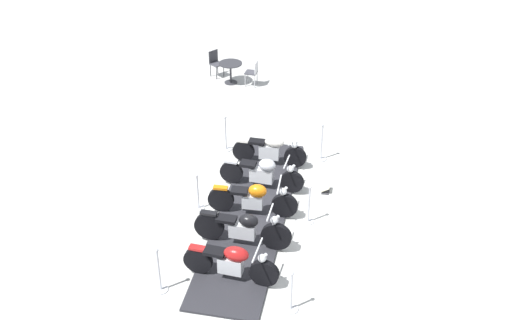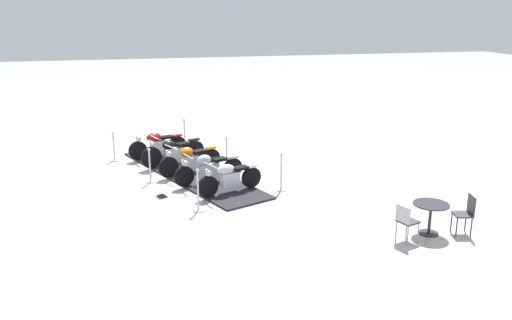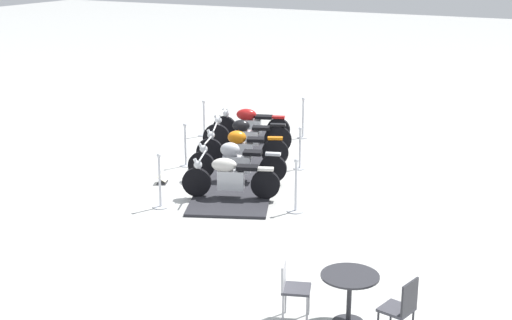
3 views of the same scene
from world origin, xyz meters
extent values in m
plane|color=silver|center=(0.00, 0.00, 0.00)|extent=(80.00, 80.00, 0.00)
cube|color=#28282D|center=(0.00, 0.00, 0.03)|extent=(4.10, 6.94, 0.06)
cylinder|color=black|center=(-1.58, 1.91, 0.38)|extent=(0.65, 0.33, 0.64)
cylinder|color=black|center=(-0.18, 2.37, 0.38)|extent=(0.65, 0.33, 0.64)
cube|color=silver|center=(-0.88, 2.14, 0.43)|extent=(0.57, 0.39, 0.40)
ellipsoid|color=#AD1919|center=(-1.00, 2.10, 0.76)|extent=(0.62, 0.47, 0.32)
cube|color=black|center=(-0.55, 2.25, 0.72)|extent=(0.52, 0.41, 0.08)
cube|color=#AD1919|center=(-0.18, 2.37, 0.73)|extent=(0.38, 0.26, 0.06)
cylinder|color=silver|center=(-1.51, 1.93, 0.65)|extent=(0.29, 0.15, 0.54)
cylinder|color=silver|center=(-1.44, 1.96, 0.98)|extent=(0.28, 0.75, 0.04)
sphere|color=silver|center=(-1.53, 1.93, 0.78)|extent=(0.18, 0.18, 0.18)
cylinder|color=black|center=(-1.18, 0.80, 0.41)|extent=(0.70, 0.36, 0.70)
cylinder|color=black|center=(0.30, 1.34, 0.41)|extent=(0.70, 0.36, 0.70)
cube|color=silver|center=(-0.44, 1.07, 0.43)|extent=(0.64, 0.42, 0.37)
ellipsoid|color=black|center=(-0.58, 1.02, 0.74)|extent=(0.52, 0.44, 0.30)
cube|color=black|center=(-0.09, 1.20, 0.70)|extent=(0.52, 0.41, 0.08)
cube|color=black|center=(0.30, 1.34, 0.79)|extent=(0.41, 0.27, 0.06)
cylinder|color=silver|center=(-1.11, 0.82, 0.71)|extent=(0.29, 0.17, 0.60)
cylinder|color=silver|center=(-1.04, 0.85, 1.07)|extent=(0.26, 0.61, 0.04)
sphere|color=silver|center=(-1.13, 0.81, 0.87)|extent=(0.18, 0.18, 0.18)
cylinder|color=black|center=(-0.72, -0.33, 0.38)|extent=(0.64, 0.38, 0.65)
cylinder|color=black|center=(0.72, 0.33, 0.38)|extent=(0.64, 0.38, 0.65)
cube|color=silver|center=(0.00, 0.00, 0.42)|extent=(0.55, 0.40, 0.37)
ellipsoid|color=#D16B0F|center=(-0.11, -0.05, 0.75)|extent=(0.54, 0.48, 0.32)
cube|color=black|center=(0.29, 0.13, 0.70)|extent=(0.49, 0.44, 0.08)
cube|color=#D16B0F|center=(0.72, 0.33, 0.74)|extent=(0.38, 0.28, 0.06)
cylinder|color=silver|center=(-0.65, -0.30, 0.66)|extent=(0.27, 0.18, 0.56)
cylinder|color=silver|center=(-0.59, -0.27, 0.99)|extent=(0.36, 0.74, 0.04)
sphere|color=silver|center=(-0.68, -0.31, 0.79)|extent=(0.18, 0.18, 0.18)
cylinder|color=black|center=(-0.34, -1.33, 0.37)|extent=(0.62, 0.30, 0.62)
cylinder|color=black|center=(1.22, -0.82, 0.37)|extent=(0.62, 0.30, 0.62)
cube|color=silver|center=(0.44, -1.07, 0.43)|extent=(0.64, 0.38, 0.39)
ellipsoid|color=#B7BAC1|center=(0.29, -1.12, 0.76)|extent=(0.52, 0.45, 0.33)
cube|color=black|center=(0.78, -0.96, 0.71)|extent=(0.48, 0.41, 0.08)
cube|color=#B7BAC1|center=(1.22, -0.82, 0.70)|extent=(0.36, 0.23, 0.06)
cylinder|color=silver|center=(-0.26, -1.30, 0.63)|extent=(0.30, 0.16, 0.52)
cylinder|color=silver|center=(-0.19, -1.28, 0.95)|extent=(0.24, 0.62, 0.04)
sphere|color=silver|center=(-0.28, -1.31, 0.75)|extent=(0.18, 0.18, 0.18)
cylinder|color=black|center=(0.20, -2.41, 0.37)|extent=(0.61, 0.33, 0.61)
cylinder|color=black|center=(1.56, -1.88, 0.37)|extent=(0.61, 0.33, 0.61)
cube|color=silver|center=(0.88, -2.14, 0.43)|extent=(0.59, 0.40, 0.41)
ellipsoid|color=silver|center=(0.75, -2.19, 0.76)|extent=(0.60, 0.46, 0.29)
cube|color=black|center=(1.20, -2.01, 0.72)|extent=(0.51, 0.40, 0.08)
cube|color=silver|center=(1.56, -1.88, 0.70)|extent=(0.37, 0.25, 0.06)
cylinder|color=silver|center=(0.26, -2.38, 0.63)|extent=(0.27, 0.16, 0.53)
cylinder|color=silver|center=(0.33, -2.36, 0.95)|extent=(0.32, 0.74, 0.04)
sphere|color=silver|center=(0.23, -2.39, 0.75)|extent=(0.18, 0.18, 0.18)
cylinder|color=silver|center=(-0.18, -3.21, 0.01)|extent=(0.33, 0.33, 0.03)
cylinder|color=silver|center=(-0.18, -3.21, 0.55)|extent=(0.05, 0.05, 1.05)
sphere|color=silver|center=(-0.18, -3.21, 1.11)|extent=(0.09, 0.09, 0.09)
cylinder|color=silver|center=(-2.38, 2.16, 0.01)|extent=(0.33, 0.33, 0.03)
cylinder|color=silver|center=(-2.38, 2.16, 0.48)|extent=(0.05, 0.05, 0.91)
sphere|color=silver|center=(-2.38, 2.16, 0.97)|extent=(0.09, 0.09, 0.09)
cylinder|color=silver|center=(2.38, -2.16, 0.01)|extent=(0.35, 0.35, 0.03)
cylinder|color=silver|center=(2.38, -2.16, 0.53)|extent=(0.05, 0.05, 1.00)
sphere|color=silver|center=(2.38, -2.16, 1.07)|extent=(0.09, 0.09, 0.09)
cylinder|color=silver|center=(-1.28, -0.52, 0.01)|extent=(0.29, 0.29, 0.03)
cylinder|color=silver|center=(-1.28, -0.52, 0.51)|extent=(0.05, 0.05, 0.97)
sphere|color=silver|center=(-1.28, -0.52, 1.03)|extent=(0.09, 0.09, 0.09)
cylinder|color=silver|center=(1.28, 0.52, 0.01)|extent=(0.30, 0.30, 0.03)
cylinder|color=silver|center=(1.28, 0.52, 0.49)|extent=(0.05, 0.05, 0.93)
sphere|color=silver|center=(1.28, 0.52, 1.00)|extent=(0.09, 0.09, 0.09)
cylinder|color=silver|center=(0.18, 3.21, 0.01)|extent=(0.31, 0.31, 0.03)
cylinder|color=silver|center=(0.18, 3.21, 0.55)|extent=(0.05, 0.05, 1.04)
sphere|color=silver|center=(0.18, 3.21, 1.10)|extent=(0.09, 0.09, 0.09)
cube|color=#333338|center=(-1.03, -1.89, 0.01)|extent=(0.31, 0.37, 0.02)
cube|color=beige|center=(-1.03, -1.89, 0.13)|extent=(0.31, 0.35, 0.14)
cylinder|color=#2D2D33|center=(4.90, -5.93, 0.37)|extent=(0.07, 0.07, 0.70)
cylinder|color=#2D2D33|center=(4.90, -5.93, 0.74)|extent=(0.83, 0.83, 0.03)
cylinder|color=#B7B7BC|center=(4.30, -5.96, 0.23)|extent=(0.03, 0.03, 0.46)
cylinder|color=#B7B7BC|center=(4.41, -6.28, 0.23)|extent=(0.03, 0.03, 0.46)
cylinder|color=#B7B7BC|center=(3.98, -6.07, 0.23)|extent=(0.03, 0.03, 0.46)
cylinder|color=#B7B7BC|center=(4.09, -6.39, 0.23)|extent=(0.03, 0.03, 0.46)
cube|color=#3F3F47|center=(4.19, -6.17, 0.48)|extent=(0.51, 0.51, 0.04)
cube|color=#B7B7BC|center=(4.02, -6.23, 0.69)|extent=(0.16, 0.39, 0.38)
cylinder|color=#2D2D33|center=(5.51, -5.90, 0.23)|extent=(0.03, 0.03, 0.46)
cube|color=#3F3F47|center=(5.63, -6.10, 0.48)|extent=(0.48, 0.48, 0.04)
cube|color=#2D2D33|center=(5.81, -6.14, 0.72)|extent=(0.12, 0.40, 0.44)
camera|label=1|loc=(-6.55, 9.71, 9.09)|focal=41.84mm
camera|label=2|loc=(-1.75, -16.13, 5.14)|focal=37.09mm
camera|label=3|loc=(7.99, -14.80, 5.21)|focal=51.19mm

